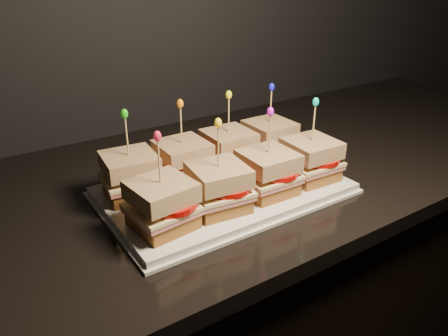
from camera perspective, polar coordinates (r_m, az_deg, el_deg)
granite_slab at (r=0.83m, az=-18.16°, el=-6.14°), size 2.64×0.67×0.03m
platter at (r=0.83m, az=-0.00°, el=-2.89°), size 0.44×0.27×0.02m
platter_rim at (r=0.83m, az=-0.00°, el=-3.25°), size 0.45×0.28×0.01m
sandwich_0_bread_bot at (r=0.80m, az=-11.92°, el=-2.62°), size 0.10×0.10×0.02m
sandwich_0_ham at (r=0.80m, az=-12.02°, el=-1.59°), size 0.11×0.10×0.01m
sandwich_0_cheese at (r=0.79m, az=-12.07°, el=-1.14°), size 0.11×0.10×0.01m
sandwich_0_tomato at (r=0.79m, az=-11.15°, el=-0.60°), size 0.09×0.09×0.01m
sandwich_0_bread_top at (r=0.78m, az=-12.25°, el=0.66°), size 0.10×0.10×0.03m
sandwich_0_pick at (r=0.77m, az=-12.55°, el=3.75°), size 0.00×0.00×0.09m
sandwich_0_frill at (r=0.75m, az=-12.87°, el=6.94°), size 0.01×0.01×0.02m
sandwich_1_bread_bot at (r=0.84m, az=-5.34°, el=-0.84°), size 0.09×0.09×0.02m
sandwich_1_ham at (r=0.84m, az=-5.39°, el=0.17°), size 0.10×0.09×0.01m
sandwich_1_cheese at (r=0.83m, az=-5.41°, el=0.60°), size 0.10×0.10×0.01m
sandwich_1_tomato at (r=0.83m, az=-4.50°, el=1.12°), size 0.09×0.09×0.01m
sandwich_1_bread_top at (r=0.82m, az=-5.48°, el=2.34°), size 0.09×0.09×0.03m
sandwich_1_pick at (r=0.81m, az=-5.62°, el=5.31°), size 0.00×0.00×0.09m
sandwich_1_frill at (r=0.79m, az=-5.75°, el=8.38°), size 0.01×0.01×0.02m
sandwich_2_bread_bot at (r=0.89m, az=0.59°, el=0.79°), size 0.09×0.09×0.02m
sandwich_2_ham at (r=0.88m, az=0.59°, el=1.74°), size 0.10×0.10×0.01m
sandwich_2_cheese at (r=0.88m, az=0.59°, el=2.16°), size 0.10×0.10×0.01m
sandwich_2_tomato at (r=0.88m, az=1.46°, el=2.65°), size 0.09×0.09×0.01m
sandwich_2_bread_top at (r=0.87m, az=0.60°, el=3.82°), size 0.09×0.09×0.03m
sandwich_2_pick at (r=0.86m, az=0.62°, el=6.64°), size 0.00×0.00×0.09m
sandwich_2_frill at (r=0.84m, az=0.63°, el=9.54°), size 0.01×0.01×0.02m
sandwich_3_bread_bot at (r=0.95m, az=5.86°, el=2.22°), size 0.09×0.09×0.02m
sandwich_3_ham at (r=0.94m, az=5.90°, el=3.13°), size 0.10×0.09×0.01m
sandwich_3_cheese at (r=0.94m, az=5.92°, el=3.52°), size 0.10×0.10×0.01m
sandwich_3_tomato at (r=0.94m, az=6.74°, el=3.98°), size 0.09×0.09×0.01m
sandwich_3_bread_top at (r=0.93m, az=5.99°, el=5.09°), size 0.09×0.09×0.03m
sandwich_3_pick at (r=0.92m, az=6.12°, el=7.75°), size 0.00×0.00×0.09m
sandwich_3_frill at (r=0.90m, az=6.25°, el=10.47°), size 0.01×0.01×0.02m
sandwich_4_bread_bot at (r=0.70m, az=-7.97°, el=-6.66°), size 0.10×0.10×0.02m
sandwich_4_ham at (r=0.69m, az=-8.05°, el=-5.52°), size 0.11×0.10×0.01m
sandwich_4_cheese at (r=0.69m, az=-8.08°, el=-5.02°), size 0.11×0.11×0.01m
sandwich_4_tomato at (r=0.69m, az=-7.00°, el=-4.43°), size 0.09×0.09×0.01m
sandwich_4_bread_top at (r=0.68m, az=-8.22°, el=-3.02°), size 0.10×0.10×0.03m
sandwich_4_pick at (r=0.66m, az=-8.46°, el=0.46°), size 0.00×0.00×0.09m
sandwich_4_frill at (r=0.64m, az=-8.71°, el=4.12°), size 0.01×0.01×0.02m
sandwich_5_bread_bot at (r=0.75m, az=-0.70°, el=-4.38°), size 0.10×0.10×0.02m
sandwich_5_ham at (r=0.74m, az=-0.71°, el=-3.29°), size 0.11×0.10×0.01m
sandwich_5_cheese at (r=0.73m, az=-0.71°, el=-2.81°), size 0.11×0.11×0.01m
sandwich_5_tomato at (r=0.73m, az=0.33°, el=-2.23°), size 0.09×0.09×0.01m
sandwich_5_bread_top at (r=0.72m, az=-0.73°, el=-0.89°), size 0.10×0.10×0.03m
sandwich_5_pick at (r=0.70m, az=-0.75°, el=2.43°), size 0.00×0.00×0.09m
sandwich_5_frill at (r=0.69m, az=-0.77°, el=5.89°), size 0.01×0.01×0.02m
sandwich_6_bread_bot at (r=0.80m, az=5.63°, el=-2.33°), size 0.09×0.09×0.02m
sandwich_6_ham at (r=0.79m, az=5.68°, el=-1.29°), size 0.10×0.10×0.01m
sandwich_6_cheese at (r=0.79m, az=5.70°, el=-0.83°), size 0.10×0.10×0.01m
sandwich_6_tomato at (r=0.79m, az=6.68°, el=-0.29°), size 0.09×0.09×0.01m
sandwich_6_bread_top at (r=0.78m, az=5.79°, el=0.98°), size 0.09×0.09×0.03m
sandwich_6_pick at (r=0.76m, az=5.93°, el=4.09°), size 0.00×0.00×0.09m
sandwich_6_frill at (r=0.75m, az=6.09°, el=7.32°), size 0.01×0.01×0.02m
sandwich_7_bread_bot at (r=0.86m, az=11.08°, el=-0.53°), size 0.09×0.09×0.02m
sandwich_7_ham at (r=0.86m, az=11.17°, el=0.45°), size 0.10×0.10×0.01m
sandwich_7_cheese at (r=0.85m, az=11.21°, el=0.88°), size 0.10×0.10×0.01m
sandwich_7_tomato at (r=0.86m, az=12.11°, el=1.37°), size 0.09×0.09×0.01m
sandwich_7_bread_top at (r=0.84m, az=11.36°, el=2.57°), size 0.09×0.09×0.03m
sandwich_7_pick at (r=0.83m, az=11.63°, el=5.46°), size 0.00×0.00×0.09m
sandwich_7_frill at (r=0.81m, az=11.90°, el=8.44°), size 0.01×0.01×0.02m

